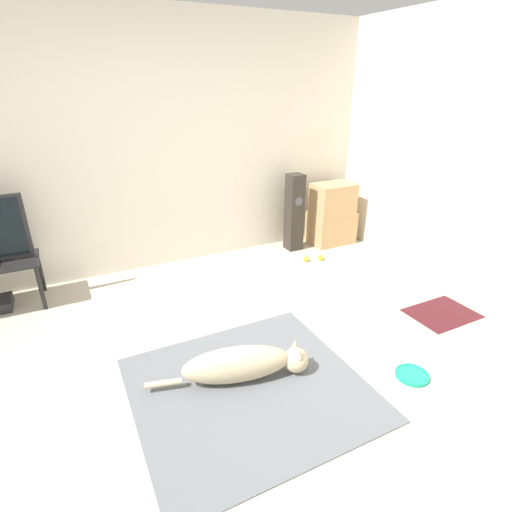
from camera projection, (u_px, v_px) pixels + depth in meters
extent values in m
plane|color=#BCB29E|center=(226.00, 379.00, 2.75)|extent=(12.00, 12.00, 0.00)
cube|color=silver|center=(141.00, 148.00, 3.96)|extent=(8.00, 0.06, 2.55)
cube|color=silver|center=(512.00, 161.00, 3.30)|extent=(0.06, 8.00, 2.55)
cube|color=slate|center=(249.00, 388.00, 2.66)|extent=(1.48, 1.39, 0.01)
ellipsoid|color=beige|center=(237.00, 364.00, 2.68)|extent=(0.77, 0.39, 0.25)
sphere|color=beige|center=(296.00, 360.00, 2.77)|extent=(0.18, 0.18, 0.18)
cone|color=beige|center=(295.00, 344.00, 2.78)|extent=(0.06, 0.06, 0.08)
cone|color=beige|center=(299.00, 353.00, 2.69)|extent=(0.06, 0.06, 0.08)
cylinder|color=beige|center=(163.00, 383.00, 2.61)|extent=(0.24, 0.10, 0.04)
cylinder|color=#199E7A|center=(412.00, 375.00, 2.77)|extent=(0.23, 0.23, 0.02)
torus|color=#199E7A|center=(412.00, 374.00, 2.77)|extent=(0.23, 0.23, 0.02)
cube|color=tan|center=(331.00, 227.00, 5.01)|extent=(0.54, 0.37, 0.40)
cube|color=tan|center=(333.00, 199.00, 4.83)|extent=(0.49, 0.34, 0.36)
cube|color=#2D2823|center=(294.00, 213.00, 4.71)|extent=(0.18, 0.18, 0.91)
cylinder|color=#4C4C51|center=(299.00, 201.00, 4.58)|extent=(0.10, 0.00, 0.10)
cylinder|color=black|center=(41.00, 288.00, 3.51)|extent=(0.04, 0.04, 0.42)
cylinder|color=black|center=(41.00, 271.00, 3.83)|extent=(0.04, 0.04, 0.42)
sphere|color=#C6E033|center=(306.00, 259.00, 4.53)|extent=(0.07, 0.07, 0.07)
sphere|color=#C6E033|center=(321.00, 258.00, 4.56)|extent=(0.07, 0.07, 0.07)
sphere|color=#C6E033|center=(290.00, 246.00, 4.89)|extent=(0.07, 0.07, 0.07)
cube|color=#47191E|center=(442.00, 313.00, 3.52)|extent=(0.58, 0.43, 0.01)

